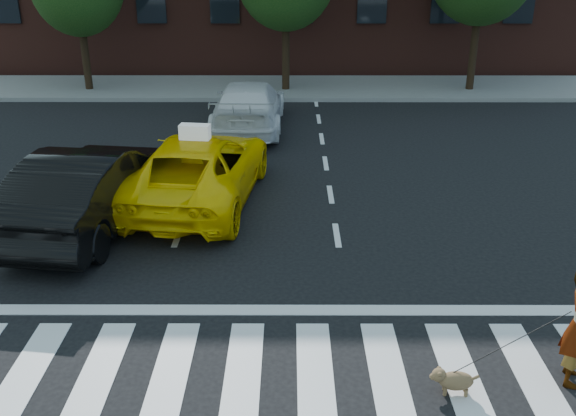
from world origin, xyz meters
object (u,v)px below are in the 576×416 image
Objects in this scene: taxi at (198,169)px; dog at (452,380)px; white_suv at (249,106)px; black_sedan at (89,188)px.

taxi is 7.91m from dog.
taxi is at bearing 129.95° from dog.
white_suv is 12.92m from dog.
white_suv is (0.79, 5.76, -0.01)m from taxi.
taxi reaches higher than white_suv.
black_sedan reaches higher than dog.
white_suv is at bearing -90.76° from taxi.
taxi is at bearing 83.44° from white_suv.
black_sedan is at bearing 69.69° from white_suv.
taxi is at bearing -138.11° from black_sedan.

